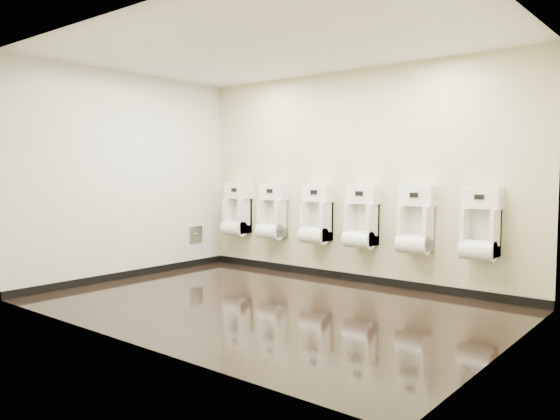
# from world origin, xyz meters

# --- Properties ---
(ground) EXTENTS (5.00, 3.50, 0.00)m
(ground) POSITION_xyz_m (0.00, 0.00, 0.00)
(ground) COLOR black
(ground) RESTS_ON ground
(ceiling) EXTENTS (5.00, 3.50, 0.00)m
(ceiling) POSITION_xyz_m (0.00, 0.00, 2.80)
(ceiling) COLOR silver
(back_wall) EXTENTS (5.00, 0.02, 2.80)m
(back_wall) POSITION_xyz_m (0.00, 1.75, 1.40)
(back_wall) COLOR beige
(back_wall) RESTS_ON ground
(front_wall) EXTENTS (5.00, 0.02, 2.80)m
(front_wall) POSITION_xyz_m (0.00, -1.75, 1.40)
(front_wall) COLOR beige
(front_wall) RESTS_ON ground
(left_wall) EXTENTS (0.02, 3.50, 2.80)m
(left_wall) POSITION_xyz_m (-2.50, 0.00, 1.40)
(left_wall) COLOR beige
(left_wall) RESTS_ON ground
(right_wall) EXTENTS (0.02, 3.50, 2.80)m
(right_wall) POSITION_xyz_m (2.50, 0.00, 1.40)
(right_wall) COLOR beige
(right_wall) RESTS_ON ground
(tile_overlay_left) EXTENTS (0.01, 3.50, 2.80)m
(tile_overlay_left) POSITION_xyz_m (-2.50, 0.00, 1.40)
(tile_overlay_left) COLOR silver
(tile_overlay_left) RESTS_ON ground
(skirting_back) EXTENTS (5.00, 0.02, 0.10)m
(skirting_back) POSITION_xyz_m (0.00, 1.74, 0.05)
(skirting_back) COLOR black
(skirting_back) RESTS_ON ground
(skirting_left) EXTENTS (0.02, 3.50, 0.10)m
(skirting_left) POSITION_xyz_m (-2.49, 0.00, 0.05)
(skirting_left) COLOR black
(skirting_left) RESTS_ON ground
(access_panel) EXTENTS (0.04, 0.25, 0.25)m
(access_panel) POSITION_xyz_m (-2.48, 1.20, 0.50)
(access_panel) COLOR #9E9EA3
(access_panel) RESTS_ON left_wall
(urinal_0) EXTENTS (0.43, 0.32, 0.80)m
(urinal_0) POSITION_xyz_m (-1.99, 1.61, 0.82)
(urinal_0) COLOR white
(urinal_0) RESTS_ON back_wall
(urinal_1) EXTENTS (0.43, 0.32, 0.80)m
(urinal_1) POSITION_xyz_m (-1.27, 1.61, 0.82)
(urinal_1) COLOR white
(urinal_1) RESTS_ON back_wall
(urinal_2) EXTENTS (0.43, 0.32, 0.80)m
(urinal_2) POSITION_xyz_m (-0.49, 1.61, 0.82)
(urinal_2) COLOR white
(urinal_2) RESTS_ON back_wall
(urinal_3) EXTENTS (0.43, 0.32, 0.80)m
(urinal_3) POSITION_xyz_m (0.22, 1.61, 0.82)
(urinal_3) COLOR white
(urinal_3) RESTS_ON back_wall
(urinal_4) EXTENTS (0.43, 0.32, 0.80)m
(urinal_4) POSITION_xyz_m (0.98, 1.61, 0.82)
(urinal_4) COLOR white
(urinal_4) RESTS_ON back_wall
(urinal_5) EXTENTS (0.43, 0.32, 0.80)m
(urinal_5) POSITION_xyz_m (1.75, 1.61, 0.82)
(urinal_5) COLOR white
(urinal_5) RESTS_ON back_wall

